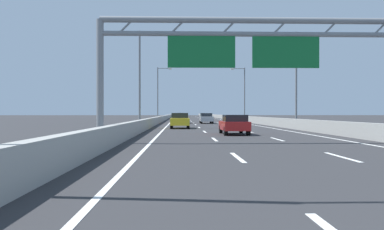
# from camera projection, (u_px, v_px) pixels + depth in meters

# --- Properties ---
(ground_plane) EXTENTS (260.00, 260.00, 0.00)m
(ground_plane) POSITION_uv_depth(u_px,v_px,m) (195.00, 119.00, 100.97)
(ground_plane) COLOR #2D2D30
(lane_dash_left_1) EXTENTS (0.16, 3.00, 0.01)m
(lane_dash_left_1) POSITION_uv_depth(u_px,v_px,m) (238.00, 157.00, 13.46)
(lane_dash_left_1) COLOR white
(lane_dash_left_1) RESTS_ON ground_plane
(lane_dash_left_2) EXTENTS (0.16, 3.00, 0.01)m
(lane_dash_left_2) POSITION_uv_depth(u_px,v_px,m) (215.00, 139.00, 22.46)
(lane_dash_left_2) COLOR white
(lane_dash_left_2) RESTS_ON ground_plane
(lane_dash_left_3) EXTENTS (0.16, 3.00, 0.01)m
(lane_dash_left_3) POSITION_uv_depth(u_px,v_px,m) (205.00, 132.00, 31.45)
(lane_dash_left_3) COLOR white
(lane_dash_left_3) RESTS_ON ground_plane
(lane_dash_left_4) EXTENTS (0.16, 3.00, 0.01)m
(lane_dash_left_4) POSITION_uv_depth(u_px,v_px,m) (199.00, 127.00, 40.45)
(lane_dash_left_4) COLOR white
(lane_dash_left_4) RESTS_ON ground_plane
(lane_dash_left_5) EXTENTS (0.16, 3.00, 0.01)m
(lane_dash_left_5) POSITION_uv_depth(u_px,v_px,m) (196.00, 125.00, 49.44)
(lane_dash_left_5) COLOR white
(lane_dash_left_5) RESTS_ON ground_plane
(lane_dash_left_6) EXTENTS (0.16, 3.00, 0.01)m
(lane_dash_left_6) POSITION_uv_depth(u_px,v_px,m) (193.00, 123.00, 58.44)
(lane_dash_left_6) COLOR white
(lane_dash_left_6) RESTS_ON ground_plane
(lane_dash_left_7) EXTENTS (0.16, 3.00, 0.01)m
(lane_dash_left_7) POSITION_uv_depth(u_px,v_px,m) (191.00, 121.00, 67.43)
(lane_dash_left_7) COLOR white
(lane_dash_left_7) RESTS_ON ground_plane
(lane_dash_left_8) EXTENTS (0.16, 3.00, 0.01)m
(lane_dash_left_8) POSITION_uv_depth(u_px,v_px,m) (190.00, 120.00, 76.43)
(lane_dash_left_8) COLOR white
(lane_dash_left_8) RESTS_ON ground_plane
(lane_dash_left_9) EXTENTS (0.16, 3.00, 0.01)m
(lane_dash_left_9) POSITION_uv_depth(u_px,v_px,m) (189.00, 120.00, 85.43)
(lane_dash_left_9) COLOR white
(lane_dash_left_9) RESTS_ON ground_plane
(lane_dash_left_10) EXTENTS (0.16, 3.00, 0.01)m
(lane_dash_left_10) POSITION_uv_depth(u_px,v_px,m) (188.00, 119.00, 94.42)
(lane_dash_left_10) COLOR white
(lane_dash_left_10) RESTS_ON ground_plane
(lane_dash_left_11) EXTENTS (0.16, 3.00, 0.01)m
(lane_dash_left_11) POSITION_uv_depth(u_px,v_px,m) (187.00, 118.00, 103.42)
(lane_dash_left_11) COLOR white
(lane_dash_left_11) RESTS_ON ground_plane
(lane_dash_left_12) EXTENTS (0.16, 3.00, 0.01)m
(lane_dash_left_12) POSITION_uv_depth(u_px,v_px,m) (187.00, 118.00, 112.41)
(lane_dash_left_12) COLOR white
(lane_dash_left_12) RESTS_ON ground_plane
(lane_dash_left_13) EXTENTS (0.16, 3.00, 0.01)m
(lane_dash_left_13) POSITION_uv_depth(u_px,v_px,m) (186.00, 117.00, 121.41)
(lane_dash_left_13) COLOR white
(lane_dash_left_13) RESTS_ON ground_plane
(lane_dash_left_14) EXTENTS (0.16, 3.00, 0.01)m
(lane_dash_left_14) POSITION_uv_depth(u_px,v_px,m) (186.00, 117.00, 130.40)
(lane_dash_left_14) COLOR white
(lane_dash_left_14) RESTS_ON ground_plane
(lane_dash_left_15) EXTENTS (0.16, 3.00, 0.01)m
(lane_dash_left_15) POSITION_uv_depth(u_px,v_px,m) (186.00, 117.00, 139.40)
(lane_dash_left_15) COLOR white
(lane_dash_left_15) RESTS_ON ground_plane
(lane_dash_left_16) EXTENTS (0.16, 3.00, 0.01)m
(lane_dash_left_16) POSITION_uv_depth(u_px,v_px,m) (185.00, 117.00, 148.40)
(lane_dash_left_16) COLOR white
(lane_dash_left_16) RESTS_ON ground_plane
(lane_dash_left_17) EXTENTS (0.16, 3.00, 0.01)m
(lane_dash_left_17) POSITION_uv_depth(u_px,v_px,m) (185.00, 116.00, 157.39)
(lane_dash_left_17) COLOR white
(lane_dash_left_17) RESTS_ON ground_plane
(lane_dash_right_1) EXTENTS (0.16, 3.00, 0.01)m
(lane_dash_right_1) POSITION_uv_depth(u_px,v_px,m) (342.00, 157.00, 13.57)
(lane_dash_right_1) COLOR white
(lane_dash_right_1) RESTS_ON ground_plane
(lane_dash_right_2) EXTENTS (0.16, 3.00, 0.01)m
(lane_dash_right_2) POSITION_uv_depth(u_px,v_px,m) (277.00, 139.00, 22.57)
(lane_dash_right_2) COLOR white
(lane_dash_right_2) RESTS_ON ground_plane
(lane_dash_right_3) EXTENTS (0.16, 3.00, 0.01)m
(lane_dash_right_3) POSITION_uv_depth(u_px,v_px,m) (250.00, 132.00, 31.56)
(lane_dash_right_3) COLOR white
(lane_dash_right_3) RESTS_ON ground_plane
(lane_dash_right_4) EXTENTS (0.16, 3.00, 0.01)m
(lane_dash_right_4) POSITION_uv_depth(u_px,v_px,m) (234.00, 127.00, 40.56)
(lane_dash_right_4) COLOR white
(lane_dash_right_4) RESTS_ON ground_plane
(lane_dash_right_5) EXTENTS (0.16, 3.00, 0.01)m
(lane_dash_right_5) POSITION_uv_depth(u_px,v_px,m) (224.00, 125.00, 49.55)
(lane_dash_right_5) COLOR white
(lane_dash_right_5) RESTS_ON ground_plane
(lane_dash_right_6) EXTENTS (0.16, 3.00, 0.01)m
(lane_dash_right_6) POSITION_uv_depth(u_px,v_px,m) (218.00, 123.00, 58.55)
(lane_dash_right_6) COLOR white
(lane_dash_right_6) RESTS_ON ground_plane
(lane_dash_right_7) EXTENTS (0.16, 3.00, 0.01)m
(lane_dash_right_7) POSITION_uv_depth(u_px,v_px,m) (213.00, 121.00, 67.54)
(lane_dash_right_7) COLOR white
(lane_dash_right_7) RESTS_ON ground_plane
(lane_dash_right_8) EXTENTS (0.16, 3.00, 0.01)m
(lane_dash_right_8) POSITION_uv_depth(u_px,v_px,m) (209.00, 120.00, 76.54)
(lane_dash_right_8) COLOR white
(lane_dash_right_8) RESTS_ON ground_plane
(lane_dash_right_9) EXTENTS (0.16, 3.00, 0.01)m
(lane_dash_right_9) POSITION_uv_depth(u_px,v_px,m) (206.00, 120.00, 85.54)
(lane_dash_right_9) COLOR white
(lane_dash_right_9) RESTS_ON ground_plane
(lane_dash_right_10) EXTENTS (0.16, 3.00, 0.01)m
(lane_dash_right_10) POSITION_uv_depth(u_px,v_px,m) (203.00, 119.00, 94.53)
(lane_dash_right_10) COLOR white
(lane_dash_right_10) RESTS_ON ground_plane
(lane_dash_right_11) EXTENTS (0.16, 3.00, 0.01)m
(lane_dash_right_11) POSITION_uv_depth(u_px,v_px,m) (201.00, 118.00, 103.53)
(lane_dash_right_11) COLOR white
(lane_dash_right_11) RESTS_ON ground_plane
(lane_dash_right_12) EXTENTS (0.16, 3.00, 0.01)m
(lane_dash_right_12) POSITION_uv_depth(u_px,v_px,m) (200.00, 118.00, 112.52)
(lane_dash_right_12) COLOR white
(lane_dash_right_12) RESTS_ON ground_plane
(lane_dash_right_13) EXTENTS (0.16, 3.00, 0.01)m
(lane_dash_right_13) POSITION_uv_depth(u_px,v_px,m) (198.00, 117.00, 121.52)
(lane_dash_right_13) COLOR white
(lane_dash_right_13) RESTS_ON ground_plane
(lane_dash_right_14) EXTENTS (0.16, 3.00, 0.01)m
(lane_dash_right_14) POSITION_uv_depth(u_px,v_px,m) (197.00, 117.00, 130.51)
(lane_dash_right_14) COLOR white
(lane_dash_right_14) RESTS_ON ground_plane
(lane_dash_right_15) EXTENTS (0.16, 3.00, 0.01)m
(lane_dash_right_15) POSITION_uv_depth(u_px,v_px,m) (196.00, 117.00, 139.51)
(lane_dash_right_15) COLOR white
(lane_dash_right_15) RESTS_ON ground_plane
(lane_dash_right_16) EXTENTS (0.16, 3.00, 0.01)m
(lane_dash_right_16) POSITION_uv_depth(u_px,v_px,m) (195.00, 117.00, 148.51)
(lane_dash_right_16) COLOR white
(lane_dash_right_16) RESTS_ON ground_plane
(lane_dash_right_17) EXTENTS (0.16, 3.00, 0.01)m
(lane_dash_right_17) POSITION_uv_depth(u_px,v_px,m) (194.00, 116.00, 157.50)
(lane_dash_right_17) COLOR white
(lane_dash_right_17) RESTS_ON ground_plane
(edge_line_left) EXTENTS (0.16, 176.00, 0.01)m
(edge_line_left) POSITION_uv_depth(u_px,v_px,m) (173.00, 119.00, 88.82)
(edge_line_left) COLOR white
(edge_line_left) RESTS_ON ground_plane
(edge_line_right) EXTENTS (0.16, 176.00, 0.01)m
(edge_line_right) POSITION_uv_depth(u_px,v_px,m) (220.00, 119.00, 89.14)
(edge_line_right) COLOR white
(edge_line_right) RESTS_ON ground_plane
(barrier_left) EXTENTS (0.45, 220.00, 0.95)m
(barrier_left) POSITION_uv_depth(u_px,v_px,m) (169.00, 116.00, 110.76)
(barrier_left) COLOR #9E9E99
(barrier_left) RESTS_ON ground_plane
(barrier_right) EXTENTS (0.45, 220.00, 0.95)m
(barrier_right) POSITION_uv_depth(u_px,v_px,m) (218.00, 116.00, 111.18)
(barrier_right) COLOR #9E9E99
(barrier_right) RESTS_ON ground_plane
(sign_gantry) EXTENTS (15.88, 0.36, 6.36)m
(sign_gantry) POSITION_uv_depth(u_px,v_px,m) (252.00, 48.00, 19.95)
(sign_gantry) COLOR gray
(sign_gantry) RESTS_ON ground_plane
(streetlamp_left_mid) EXTENTS (2.58, 0.28, 9.50)m
(streetlamp_left_mid) POSITION_uv_depth(u_px,v_px,m) (142.00, 73.00, 38.47)
(streetlamp_left_mid) COLOR slate
(streetlamp_left_mid) RESTS_ON ground_plane
(streetlamp_right_mid) EXTENTS (2.58, 0.28, 9.50)m
(streetlamp_right_mid) POSITION_uv_depth(u_px,v_px,m) (294.00, 73.00, 38.93)
(streetlamp_right_mid) COLOR slate
(streetlamp_right_mid) RESTS_ON ground_plane
(streetlamp_left_far) EXTENTS (2.58, 0.28, 9.50)m
(streetlamp_left_far) POSITION_uv_depth(u_px,v_px,m) (159.00, 91.00, 69.63)
(streetlamp_left_far) COLOR slate
(streetlamp_left_far) RESTS_ON ground_plane
(streetlamp_right_far) EXTENTS (2.58, 0.28, 9.50)m
(streetlamp_right_far) POSITION_uv_depth(u_px,v_px,m) (243.00, 91.00, 70.09)
(streetlamp_right_far) COLOR slate
(streetlamp_right_far) RESTS_ON ground_plane
(red_car) EXTENTS (1.72, 4.23, 1.38)m
(red_car) POSITION_uv_depth(u_px,v_px,m) (234.00, 124.00, 27.65)
(red_car) COLOR red
(red_car) RESTS_ON ground_plane
(white_car) EXTENTS (1.84, 4.10, 1.37)m
(white_car) POSITION_uv_depth(u_px,v_px,m) (203.00, 115.00, 127.98)
(white_car) COLOR silver
(white_car) RESTS_ON ground_plane
(orange_car) EXTENTS (1.83, 4.49, 1.41)m
(orange_car) POSITION_uv_depth(u_px,v_px,m) (182.00, 118.00, 56.70)
(orange_car) COLOR orange
(orange_car) RESTS_ON ground_plane
(silver_car) EXTENTS (1.74, 4.60, 1.45)m
(silver_car) POSITION_uv_depth(u_px,v_px,m) (206.00, 118.00, 55.66)
(silver_car) COLOR #A8ADB2
(silver_car) RESTS_ON ground_plane
(yellow_car) EXTENTS (1.81, 4.24, 1.50)m
(yellow_car) POSITION_uv_depth(u_px,v_px,m) (180.00, 120.00, 38.49)
(yellow_car) COLOR yellow
(yellow_car) RESTS_ON ground_plane
(green_car) EXTENTS (1.83, 4.42, 1.43)m
(green_car) POSITION_uv_depth(u_px,v_px,m) (180.00, 115.00, 126.68)
(green_car) COLOR #1E7A38
(green_car) RESTS_ON ground_plane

